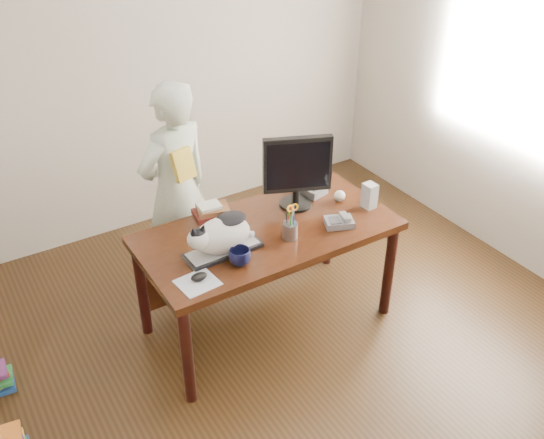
% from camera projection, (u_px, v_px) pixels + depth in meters
% --- Properties ---
extents(room, '(4.50, 4.50, 4.50)m').
position_uv_depth(room, '(330.00, 185.00, 3.00)').
color(room, black).
rests_on(room, ground).
extents(desk, '(1.60, 0.80, 0.75)m').
position_uv_depth(desk, '(261.00, 243.00, 3.89)').
color(desk, black).
rests_on(desk, ground).
extents(keyboard, '(0.47, 0.19, 0.03)m').
position_uv_depth(keyboard, '(223.00, 250.00, 3.54)').
color(keyboard, black).
rests_on(keyboard, desk).
extents(cat, '(0.45, 0.24, 0.26)m').
position_uv_depth(cat, '(220.00, 234.00, 3.47)').
color(cat, silver).
rests_on(cat, keyboard).
extents(monitor, '(0.42, 0.28, 0.50)m').
position_uv_depth(monitor, '(297.00, 169.00, 3.83)').
color(monitor, black).
rests_on(monitor, desk).
extents(pen_cup, '(0.10, 0.10, 0.24)m').
position_uv_depth(pen_cup, '(290.00, 229.00, 3.64)').
color(pen_cup, gray).
rests_on(pen_cup, desk).
extents(mousepad, '(0.23, 0.21, 0.00)m').
position_uv_depth(mousepad, '(198.00, 283.00, 3.30)').
color(mousepad, silver).
rests_on(mousepad, desk).
extents(mouse, '(0.10, 0.07, 0.04)m').
position_uv_depth(mouse, '(199.00, 277.00, 3.31)').
color(mouse, black).
rests_on(mouse, mousepad).
extents(coffee_mug, '(0.15, 0.15, 0.10)m').
position_uv_depth(coffee_mug, '(240.00, 257.00, 3.42)').
color(coffee_mug, black).
rests_on(coffee_mug, desk).
extents(phone, '(0.21, 0.18, 0.08)m').
position_uv_depth(phone, '(340.00, 222.00, 3.78)').
color(phone, slate).
rests_on(phone, desk).
extents(speaker, '(0.08, 0.09, 0.17)m').
position_uv_depth(speaker, '(370.00, 196.00, 3.93)').
color(speaker, '#979799').
rests_on(speaker, desk).
extents(baseball, '(0.08, 0.08, 0.08)m').
position_uv_depth(baseball, '(340.00, 196.00, 4.02)').
color(baseball, white).
rests_on(baseball, desk).
extents(book_stack, '(0.25, 0.20, 0.08)m').
position_uv_depth(book_stack, '(212.00, 211.00, 3.87)').
color(book_stack, '#501A15').
rests_on(book_stack, desk).
extents(calculator, '(0.20, 0.23, 0.06)m').
position_uv_depth(calculator, '(310.00, 189.00, 4.12)').
color(calculator, slate).
rests_on(calculator, desk).
extents(person, '(0.64, 0.51, 1.55)m').
position_uv_depth(person, '(176.00, 191.00, 4.10)').
color(person, white).
rests_on(person, ground).
extents(held_book, '(0.16, 0.12, 0.20)m').
position_uv_depth(held_book, '(183.00, 165.00, 3.84)').
color(held_book, gold).
rests_on(held_book, person).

